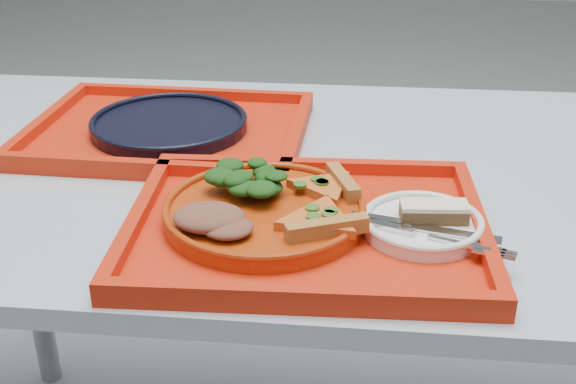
{
  "coord_description": "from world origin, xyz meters",
  "views": [
    {
      "loc": [
        0.0,
        -1.01,
        1.21
      ],
      "look_at": [
        -0.08,
        -0.15,
        0.78
      ],
      "focal_mm": 45.0,
      "sensor_mm": 36.0,
      "label": 1
    }
  ],
  "objects_px": {
    "tray_far": "(170,133)",
    "dessert_bar": "(434,212)",
    "navy_plate": "(169,126)",
    "dinner_plate": "(265,214)",
    "tray_main": "(306,230)"
  },
  "relations": [
    {
      "from": "tray_far",
      "to": "dessert_bar",
      "type": "height_order",
      "value": "dessert_bar"
    },
    {
      "from": "tray_far",
      "to": "navy_plate",
      "type": "relative_size",
      "value": 1.73
    },
    {
      "from": "tray_far",
      "to": "navy_plate",
      "type": "xyz_separation_m",
      "value": [
        0.0,
        0.0,
        0.01
      ]
    },
    {
      "from": "tray_far",
      "to": "dessert_bar",
      "type": "distance_m",
      "value": 0.51
    },
    {
      "from": "navy_plate",
      "to": "dessert_bar",
      "type": "xyz_separation_m",
      "value": [
        0.41,
        -0.3,
        0.02
      ]
    },
    {
      "from": "navy_plate",
      "to": "dinner_plate",
      "type": "bearing_deg",
      "value": -55.9
    },
    {
      "from": "navy_plate",
      "to": "tray_main",
      "type": "bearing_deg",
      "value": -50.13
    },
    {
      "from": "dinner_plate",
      "to": "dessert_bar",
      "type": "xyz_separation_m",
      "value": [
        0.21,
        -0.0,
        0.02
      ]
    },
    {
      "from": "tray_main",
      "to": "dessert_bar",
      "type": "relative_size",
      "value": 5.26
    },
    {
      "from": "tray_far",
      "to": "dessert_bar",
      "type": "bearing_deg",
      "value": -34.14
    },
    {
      "from": "tray_main",
      "to": "navy_plate",
      "type": "height_order",
      "value": "navy_plate"
    },
    {
      "from": "tray_far",
      "to": "navy_plate",
      "type": "height_order",
      "value": "navy_plate"
    },
    {
      "from": "tray_far",
      "to": "navy_plate",
      "type": "distance_m",
      "value": 0.01
    },
    {
      "from": "dinner_plate",
      "to": "navy_plate",
      "type": "xyz_separation_m",
      "value": [
        -0.2,
        0.29,
        -0.0
      ]
    },
    {
      "from": "tray_main",
      "to": "dessert_bar",
      "type": "xyz_separation_m",
      "value": [
        0.16,
        0.01,
        0.03
      ]
    }
  ]
}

